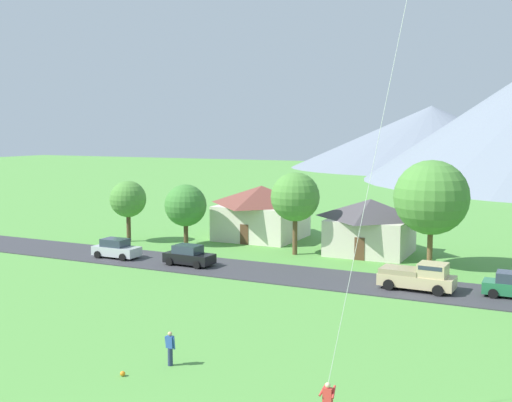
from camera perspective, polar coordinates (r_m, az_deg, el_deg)
name	(u,v)px	position (r m, az deg, el deg)	size (l,w,h in m)	color
road_strip	(353,282)	(47.40, 8.84, -7.28)	(160.00, 6.44, 0.08)	#38383D
mountain_far_east_ridge	(431,137)	(195.28, 15.62, 5.64)	(83.36, 83.36, 18.53)	slate
house_leftmost	(262,211)	(65.13, 0.51, -0.93)	(8.50, 8.62, 5.52)	beige
house_left_center	(370,225)	(57.99, 10.36, -2.21)	(7.58, 7.13, 5.03)	beige
tree_left_of_center	(295,197)	(56.41, 3.59, 0.36)	(4.45, 4.45, 7.50)	brown
tree_center	(128,199)	(64.40, -11.57, 0.16)	(3.68, 3.68, 6.19)	#4C3823
tree_right_of_center	(431,198)	(52.84, 15.68, 0.31)	(6.11, 6.11, 8.86)	brown
tree_far_right	(186,205)	(61.51, -6.43, -0.41)	(4.12, 4.12, 6.00)	#4C3823
parked_car_silver_mid_west	(116,249)	(56.53, -12.61, -4.27)	(4.21, 2.10, 1.68)	#B7BCC1
parked_car_black_mid_east	(189,256)	(52.45, -6.13, -4.98)	(4.26, 2.20, 1.68)	black
pickup_truck_sand_east_side	(419,276)	(45.58, 14.60, -6.65)	(5.27, 2.48, 1.99)	#C6B284
watcher_person	(170,348)	(31.02, -7.82, -13.10)	(0.56, 0.24, 1.68)	navy
soccer_ball	(123,374)	(30.40, -12.04, -15.12)	(0.24, 0.24, 0.24)	orange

